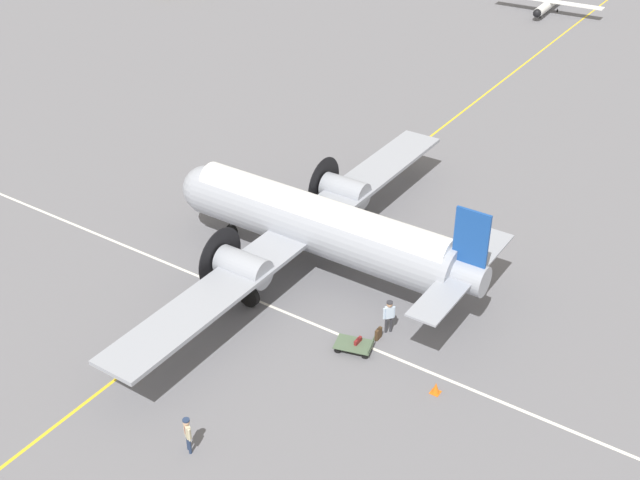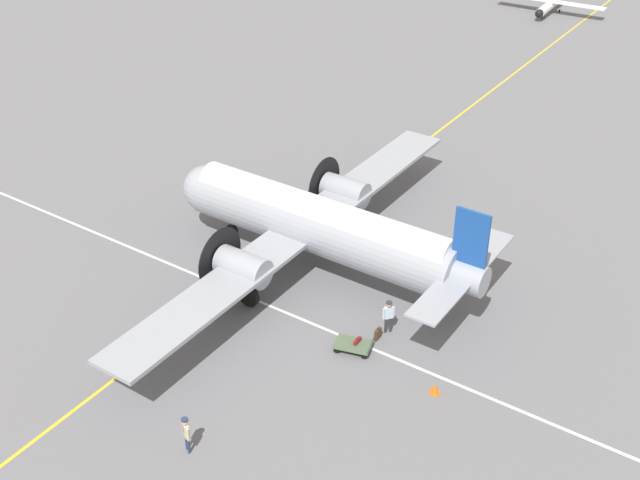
{
  "view_description": "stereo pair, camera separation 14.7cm",
  "coord_description": "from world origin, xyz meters",
  "px_view_note": "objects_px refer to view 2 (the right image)",
  "views": [
    {
      "loc": [
        -28.41,
        -18.89,
        23.2
      ],
      "look_at": [
        0.0,
        0.0,
        1.74
      ],
      "focal_mm": 45.0,
      "sensor_mm": 36.0,
      "label": 1
    },
    {
      "loc": [
        -28.33,
        -19.01,
        23.2
      ],
      "look_at": [
        0.0,
        0.0,
        1.74
      ],
      "focal_mm": 45.0,
      "sensor_mm": 36.0,
      "label": 2
    }
  ],
  "objects_px": {
    "crew_foreground": "(186,431)",
    "baggage_cart": "(353,345)",
    "suitcase_upright_spare": "(378,334)",
    "traffic_cone": "(435,389)",
    "light_aircraft_taxiing": "(551,4)",
    "airliner_main": "(313,223)",
    "passenger_boarding": "(389,313)",
    "suitcase_near_door": "(357,344)"
  },
  "relations": [
    {
      "from": "passenger_boarding",
      "to": "traffic_cone",
      "type": "relative_size",
      "value": 3.22
    },
    {
      "from": "crew_foreground",
      "to": "baggage_cart",
      "type": "relative_size",
      "value": 0.88
    },
    {
      "from": "light_aircraft_taxiing",
      "to": "airliner_main",
      "type": "bearing_deg",
      "value": 4.33
    },
    {
      "from": "suitcase_near_door",
      "to": "traffic_cone",
      "type": "distance_m",
      "value": 4.24
    },
    {
      "from": "crew_foreground",
      "to": "traffic_cone",
      "type": "bearing_deg",
      "value": -97.88
    },
    {
      "from": "crew_foreground",
      "to": "baggage_cart",
      "type": "xyz_separation_m",
      "value": [
        8.59,
        -2.11,
        -0.77
      ]
    },
    {
      "from": "suitcase_near_door",
      "to": "traffic_cone",
      "type": "relative_size",
      "value": 1.1
    },
    {
      "from": "passenger_boarding",
      "to": "traffic_cone",
      "type": "height_order",
      "value": "passenger_boarding"
    },
    {
      "from": "suitcase_near_door",
      "to": "suitcase_upright_spare",
      "type": "relative_size",
      "value": 0.98
    },
    {
      "from": "passenger_boarding",
      "to": "baggage_cart",
      "type": "xyz_separation_m",
      "value": [
        -1.97,
        0.64,
        -0.8
      ]
    },
    {
      "from": "airliner_main",
      "to": "passenger_boarding",
      "type": "distance_m",
      "value": 6.63
    },
    {
      "from": "crew_foreground",
      "to": "baggage_cart",
      "type": "height_order",
      "value": "crew_foreground"
    },
    {
      "from": "crew_foreground",
      "to": "suitcase_upright_spare",
      "type": "distance_m",
      "value": 10.25
    },
    {
      "from": "passenger_boarding",
      "to": "suitcase_upright_spare",
      "type": "distance_m",
      "value": 1.05
    },
    {
      "from": "light_aircraft_taxiing",
      "to": "traffic_cone",
      "type": "xyz_separation_m",
      "value": [
        -55.21,
        -15.36,
        -0.6
      ]
    },
    {
      "from": "crew_foreground",
      "to": "suitcase_upright_spare",
      "type": "bearing_deg",
      "value": -74.51
    },
    {
      "from": "baggage_cart",
      "to": "light_aircraft_taxiing",
      "type": "xyz_separation_m",
      "value": [
        54.73,
        11.08,
        0.57
      ]
    },
    {
      "from": "suitcase_upright_spare",
      "to": "baggage_cart",
      "type": "xyz_separation_m",
      "value": [
        -1.28,
        0.51,
        -0.01
      ]
    },
    {
      "from": "passenger_boarding",
      "to": "suitcase_near_door",
      "type": "distance_m",
      "value": 2.04
    },
    {
      "from": "crew_foreground",
      "to": "passenger_boarding",
      "type": "xyz_separation_m",
      "value": [
        10.56,
        -2.74,
        0.03
      ]
    },
    {
      "from": "passenger_boarding",
      "to": "baggage_cart",
      "type": "distance_m",
      "value": 2.22
    },
    {
      "from": "suitcase_upright_spare",
      "to": "light_aircraft_taxiing",
      "type": "height_order",
      "value": "light_aircraft_taxiing"
    },
    {
      "from": "airliner_main",
      "to": "traffic_cone",
      "type": "distance_m",
      "value": 11.04
    },
    {
      "from": "suitcase_upright_spare",
      "to": "airliner_main",
      "type": "bearing_deg",
      "value": 60.7
    },
    {
      "from": "baggage_cart",
      "to": "traffic_cone",
      "type": "relative_size",
      "value": 3.55
    },
    {
      "from": "crew_foreground",
      "to": "light_aircraft_taxiing",
      "type": "xyz_separation_m",
      "value": [
        63.33,
        8.97,
        -0.2
      ]
    },
    {
      "from": "light_aircraft_taxiing",
      "to": "traffic_cone",
      "type": "distance_m",
      "value": 57.31
    },
    {
      "from": "suitcase_near_door",
      "to": "suitcase_upright_spare",
      "type": "height_order",
      "value": "suitcase_upright_spare"
    },
    {
      "from": "baggage_cart",
      "to": "passenger_boarding",
      "type": "bearing_deg",
      "value": -123.55
    },
    {
      "from": "passenger_boarding",
      "to": "suitcase_near_door",
      "type": "height_order",
      "value": "passenger_boarding"
    },
    {
      "from": "airliner_main",
      "to": "passenger_boarding",
      "type": "height_order",
      "value": "airliner_main"
    },
    {
      "from": "suitcase_upright_spare",
      "to": "traffic_cone",
      "type": "xyz_separation_m",
      "value": [
        -1.76,
        -3.77,
        -0.03
      ]
    },
    {
      "from": "suitcase_upright_spare",
      "to": "traffic_cone",
      "type": "relative_size",
      "value": 1.12
    },
    {
      "from": "passenger_boarding",
      "to": "light_aircraft_taxiing",
      "type": "bearing_deg",
      "value": -127.17
    },
    {
      "from": "suitcase_upright_spare",
      "to": "light_aircraft_taxiing",
      "type": "distance_m",
      "value": 54.69
    },
    {
      "from": "crew_foreground",
      "to": "traffic_cone",
      "type": "distance_m",
      "value": 10.36
    },
    {
      "from": "airliner_main",
      "to": "suitcase_near_door",
      "type": "relative_size",
      "value": 45.44
    },
    {
      "from": "airliner_main",
      "to": "light_aircraft_taxiing",
      "type": "height_order",
      "value": "airliner_main"
    },
    {
      "from": "airliner_main",
      "to": "baggage_cart",
      "type": "xyz_separation_m",
      "value": [
        -4.53,
        -5.28,
        -2.31
      ]
    },
    {
      "from": "baggage_cart",
      "to": "light_aircraft_taxiing",
      "type": "relative_size",
      "value": 0.18
    },
    {
      "from": "crew_foreground",
      "to": "suitcase_near_door",
      "type": "height_order",
      "value": "crew_foreground"
    },
    {
      "from": "crew_foreground",
      "to": "traffic_cone",
      "type": "relative_size",
      "value": 3.14
    }
  ]
}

